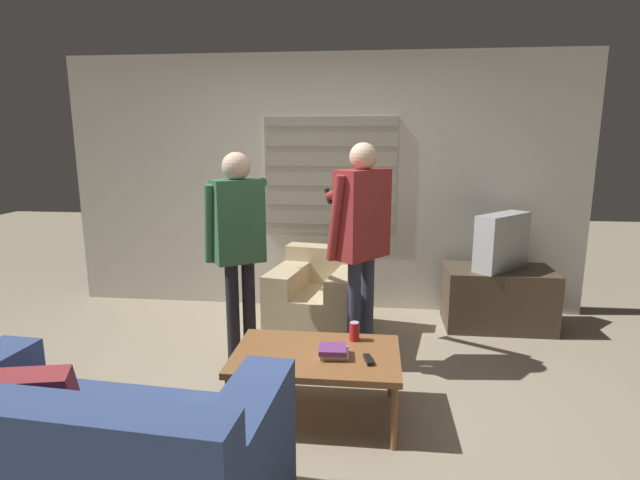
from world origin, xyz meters
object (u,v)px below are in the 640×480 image
at_px(tv, 502,242).
at_px(person_left_standing, 238,234).
at_px(coffee_table, 316,358).
at_px(person_right_standing, 361,228).
at_px(couch_blue, 84,472).
at_px(armchair_beige, 320,300).
at_px(book_stack, 334,351).
at_px(spare_remote, 368,360).
at_px(soda_can, 354,331).

xyz_separation_m(tv, person_left_standing, (-2.17, -1.03, 0.22)).
bearing_deg(coffee_table, person_right_standing, 71.92).
distance_m(couch_blue, armchair_beige, 2.55).
xyz_separation_m(couch_blue, book_stack, (0.99, 1.06, 0.13)).
xyz_separation_m(armchair_beige, person_left_standing, (-0.55, -0.65, 0.71)).
height_order(tv, spare_remote, tv).
xyz_separation_m(book_stack, spare_remote, (0.21, -0.05, -0.02)).
bearing_deg(armchair_beige, person_left_standing, 59.94).
bearing_deg(armchair_beige, person_right_standing, 131.97).
bearing_deg(armchair_beige, coffee_table, 105.34).
distance_m(couch_blue, book_stack, 1.46).
relative_size(armchair_beige, spare_remote, 6.78).
relative_size(armchair_beige, coffee_table, 0.89).
xyz_separation_m(tv, soda_can, (-1.27, -1.49, -0.32)).
bearing_deg(book_stack, person_left_standing, 137.02).
height_order(tv, soda_can, tv).
height_order(armchair_beige, book_stack, armchair_beige).
bearing_deg(spare_remote, couch_blue, -153.08).
bearing_deg(coffee_table, armchair_beige, 95.11).
relative_size(couch_blue, person_left_standing, 1.03).
distance_m(couch_blue, soda_can, 1.73).
xyz_separation_m(coffee_table, person_right_standing, (0.24, 0.75, 0.70)).
relative_size(coffee_table, book_stack, 5.42).
distance_m(couch_blue, person_right_standing, 2.29).
bearing_deg(soda_can, spare_remote, -72.58).
bearing_deg(spare_remote, book_stack, 154.07).
xyz_separation_m(couch_blue, coffee_table, (0.88, 1.10, 0.06)).
distance_m(soda_can, spare_remote, 0.33).
bearing_deg(soda_can, tv, 49.62).
relative_size(couch_blue, spare_remote, 12.44).
bearing_deg(couch_blue, person_right_standing, 63.09).
distance_m(armchair_beige, book_stack, 1.40).
bearing_deg(spare_remote, soda_can, 94.19).
height_order(person_right_standing, spare_remote, person_right_standing).
bearing_deg(tv, soda_can, 3.60).
distance_m(coffee_table, person_right_standing, 1.05).
height_order(coffee_table, person_right_standing, person_right_standing).
xyz_separation_m(person_left_standing, person_right_standing, (0.91, 0.06, 0.05)).
relative_size(coffee_table, tv, 1.79).
bearing_deg(book_stack, armchair_beige, 99.56).
bearing_deg(soda_can, armchair_beige, 107.31).
relative_size(tv, person_right_standing, 0.34).
bearing_deg(person_right_standing, couch_blue, -172.18).
bearing_deg(tv, book_stack, 5.72).
relative_size(person_right_standing, soda_can, 13.56).
bearing_deg(spare_remote, armchair_beige, 94.11).
bearing_deg(person_left_standing, tv, -8.23).
xyz_separation_m(coffee_table, spare_remote, (0.33, -0.09, 0.05)).
relative_size(person_right_standing, spare_remote, 12.59).
relative_size(armchair_beige, book_stack, 4.82).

